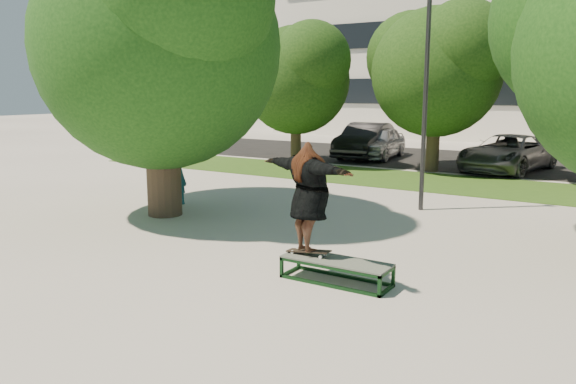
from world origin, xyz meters
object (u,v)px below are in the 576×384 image
Objects in this scene: tree_left at (158,33)px; car_dark at (366,141)px; bystander at (177,172)px; lamppost at (426,87)px; car_grey at (508,153)px; grind_box at (336,271)px; car_silver_a at (378,142)px.

tree_left reaches higher than car_dark.
tree_left is 4.05× the size of bystander.
tree_left is 1.16× the size of lamppost.
bystander reaches higher than car_grey.
lamppost reaches higher than car_dark.
tree_left is 14.11m from car_dark.
grind_box is 17.25m from car_dark.
lamppost reaches higher than car_silver_a.
car_silver_a is 5.97m from car_grey.
tree_left is at bearing -95.38° from car_silver_a.
tree_left is 14.15m from car_silver_a.
bystander is 12.53m from car_silver_a.
tree_left is at bearing -103.83° from car_grey.
lamppost is 1.43× the size of car_silver_a.
lamppost is at bearing 96.66° from grind_box.
car_silver_a reaches higher than car_grey.
bystander reaches higher than car_silver_a.
bystander is 0.37× the size of car_dark.
car_dark reaches higher than grind_box.
bystander is at bearing -154.85° from lamppost.
bystander is at bearing 152.92° from grind_box.
grind_box is at bearing -73.31° from car_dark.
car_dark is 6.52m from car_grey.
bystander is at bearing -95.83° from car_dark.
car_dark is at bearing 121.70° from lamppost.
grind_box is at bearing -78.06° from car_grey.
lamppost reaches higher than grind_box.
tree_left is 14.21m from car_grey.
grind_box is 0.42× the size of car_silver_a.
car_silver_a is (-5.43, 9.75, -2.42)m from lamppost.
tree_left is 6.70m from lamppost.
car_dark is (-6.00, 9.71, -2.36)m from lamppost.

